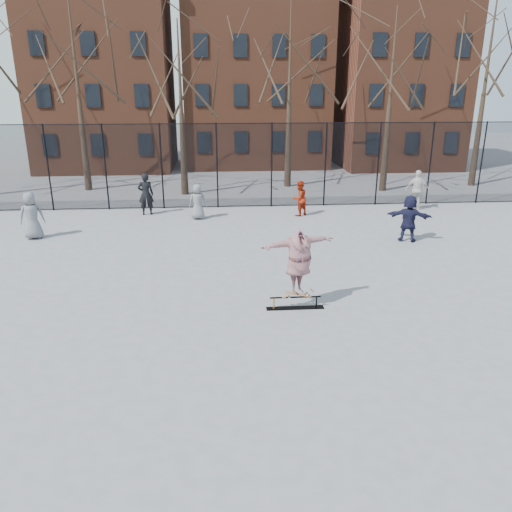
{
  "coord_description": "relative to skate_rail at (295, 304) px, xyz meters",
  "views": [
    {
      "loc": [
        -1.37,
        -10.78,
        5.66
      ],
      "look_at": [
        -0.43,
        1.5,
        1.42
      ],
      "focal_mm": 35.0,
      "sensor_mm": 36.0,
      "label": 1
    }
  ],
  "objects": [
    {
      "name": "bystander_navy",
      "position": [
        5.16,
        5.67,
        0.76
      ],
      "size": [
        1.74,
        1.12,
        1.79
      ],
      "primitive_type": "imported",
      "rotation": [
        0.0,
        0.0,
        2.75
      ],
      "color": "#1B1B36",
      "rests_on": "ground"
    },
    {
      "name": "ground",
      "position": [
        -0.6,
        -1.25,
        -0.13
      ],
      "size": [
        100.0,
        100.0,
        0.0
      ],
      "primitive_type": "plane",
      "color": "slate"
    },
    {
      "name": "bystander_extra",
      "position": [
        -2.89,
        9.61,
        0.65
      ],
      "size": [
        0.77,
        0.5,
        1.57
      ],
      "primitive_type": "imported",
      "rotation": [
        0.0,
        0.0,
        3.14
      ],
      "color": "slate",
      "rests_on": "ground"
    },
    {
      "name": "rowhouses",
      "position": [
        0.12,
        24.75,
        5.93
      ],
      "size": [
        29.0,
        7.0,
        13.0
      ],
      "color": "brown",
      "rests_on": "ground"
    },
    {
      "name": "bystander_black",
      "position": [
        -5.26,
        10.6,
        0.82
      ],
      "size": [
        0.74,
        0.54,
        1.9
      ],
      "primitive_type": "imported",
      "rotation": [
        0.0,
        0.0,
        3.26
      ],
      "color": "black",
      "rests_on": "ground"
    },
    {
      "name": "skateboard",
      "position": [
        0.07,
        -0.0,
        0.25
      ],
      "size": [
        0.75,
        0.18,
        0.09
      ],
      "primitive_type": null,
      "color": "brown",
      "rests_on": "skate_rail"
    },
    {
      "name": "bystander_red",
      "position": [
        1.67,
        9.87,
        0.66
      ],
      "size": [
        0.97,
        0.93,
        1.58
      ],
      "primitive_type": "imported",
      "rotation": [
        0.0,
        0.0,
        3.75
      ],
      "color": "#A0250E",
      "rests_on": "ground"
    },
    {
      "name": "bystander_white",
      "position": [
        7.42,
        10.61,
        0.81
      ],
      "size": [
        1.19,
        0.82,
        1.88
      ],
      "primitive_type": "imported",
      "rotation": [
        0.0,
        0.0,
        2.78
      ],
      "color": "beige",
      "rests_on": "ground"
    },
    {
      "name": "tree_row",
      "position": [
        -0.85,
        15.9,
        7.22
      ],
      "size": [
        33.66,
        7.46,
        10.67
      ],
      "color": "black",
      "rests_on": "ground"
    },
    {
      "name": "skater",
      "position": [
        0.07,
        -0.0,
        1.15
      ],
      "size": [
        2.17,
        1.3,
        1.72
      ],
      "primitive_type": "imported",
      "rotation": [
        0.0,
        0.0,
        0.37
      ],
      "color": "#4D3687",
      "rests_on": "skateboard"
    },
    {
      "name": "skate_rail",
      "position": [
        0.0,
        0.0,
        0.0
      ],
      "size": [
        1.55,
        0.24,
        0.34
      ],
      "color": "black",
      "rests_on": "ground"
    },
    {
      "name": "bystander_grey",
      "position": [
        -9.12,
        7.1,
        0.78
      ],
      "size": [
        1.02,
        0.81,
        1.83
      ],
      "primitive_type": "imported",
      "rotation": [
        0.0,
        0.0,
        3.42
      ],
      "color": "slate",
      "rests_on": "ground"
    },
    {
      "name": "fence",
      "position": [
        -0.62,
        11.75,
        1.92
      ],
      "size": [
        34.03,
        0.07,
        4.0
      ],
      "color": "black",
      "rests_on": "ground"
    }
  ]
}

